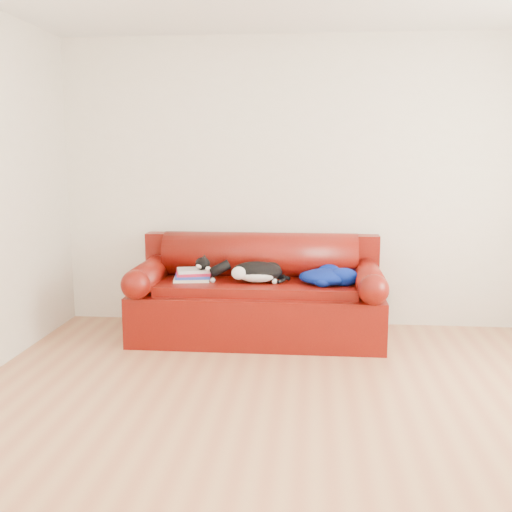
{
  "coord_description": "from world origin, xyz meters",
  "views": [
    {
      "loc": [
        0.04,
        -3.46,
        1.56
      ],
      "look_at": [
        -0.41,
        1.35,
        0.74
      ],
      "focal_mm": 42.0,
      "sensor_mm": 36.0,
      "label": 1
    }
  ],
  "objects_px": {
    "cat": "(256,273)",
    "blanket": "(327,276)",
    "sofa_base": "(258,310)",
    "book_stack": "(193,275)"
  },
  "relations": [
    {
      "from": "cat",
      "to": "blanket",
      "type": "xyz_separation_m",
      "value": [
        0.59,
        0.01,
        -0.02
      ]
    },
    {
      "from": "sofa_base",
      "to": "cat",
      "type": "bearing_deg",
      "value": -91.61
    },
    {
      "from": "blanket",
      "to": "sofa_base",
      "type": "bearing_deg",
      "value": 173.27
    },
    {
      "from": "sofa_base",
      "to": "blanket",
      "type": "relative_size",
      "value": 4.11
    },
    {
      "from": "sofa_base",
      "to": "blanket",
      "type": "xyz_separation_m",
      "value": [
        0.59,
        -0.07,
        0.33
      ]
    },
    {
      "from": "sofa_base",
      "to": "blanket",
      "type": "height_order",
      "value": "blanket"
    },
    {
      "from": "book_stack",
      "to": "cat",
      "type": "height_order",
      "value": "cat"
    },
    {
      "from": "sofa_base",
      "to": "book_stack",
      "type": "xyz_separation_m",
      "value": [
        -0.55,
        -0.04,
        0.31
      ]
    },
    {
      "from": "cat",
      "to": "book_stack",
      "type": "bearing_deg",
      "value": 152.78
    },
    {
      "from": "sofa_base",
      "to": "cat",
      "type": "distance_m",
      "value": 0.36
    }
  ]
}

